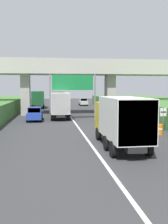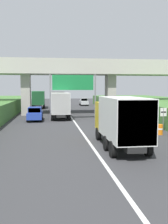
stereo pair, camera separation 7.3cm
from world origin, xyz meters
name	(u,v)px [view 1 (the left image)]	position (x,y,z in m)	size (l,w,h in m)	color
lane_centre_stripe	(74,121)	(0.00, 31.37, 0.00)	(0.20, 102.74, 0.01)	white
overpass_bridge	(69,73)	(0.00, 39.21, 6.32)	(40.00, 4.80, 8.29)	#ADA89E
overhead_highway_sign	(73,86)	(0.00, 32.31, 4.32)	(5.88, 0.18, 5.79)	slate
speed_limit_sign	(163,116)	(7.40, 22.15, 1.48)	(0.60, 0.08, 2.23)	slate
truck_black	(56,101)	(-1.79, 43.51, 1.93)	(2.44, 7.30, 3.44)	black
truck_green	(38,99)	(-5.22, 52.30, 1.93)	(2.44, 7.30, 3.44)	black
truck_yellow	(121,119)	(1.82, 16.62, 1.93)	(2.44, 7.30, 3.44)	black
truck_white	(60,104)	(-1.60, 34.08, 1.93)	(2.44, 7.30, 3.44)	black
car_silver	(83,102)	(4.85, 59.10, 0.86)	(1.86, 4.10, 1.72)	#B2B5B7
car_blue	(35,114)	(-4.75, 31.92, 0.86)	(1.86, 4.10, 1.72)	#233D9E
construction_barrel_3	(159,129)	(6.54, 20.97, 0.46)	(0.57, 0.57, 0.90)	orange
construction_barrel_4	(140,122)	(6.65, 26.17, 0.46)	(0.57, 0.57, 0.90)	orange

